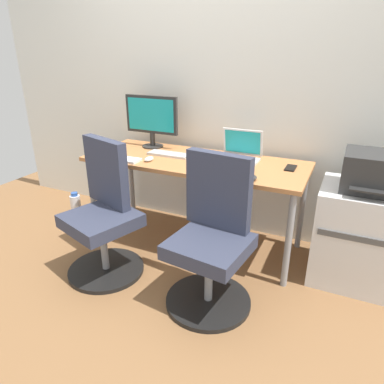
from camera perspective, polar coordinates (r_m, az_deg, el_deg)
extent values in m
plane|color=brown|center=(2.97, 0.41, -8.01)|extent=(5.28, 5.28, 0.00)
cube|color=silver|center=(2.94, 3.99, 18.41)|extent=(4.40, 0.04, 2.60)
cube|color=#B77542|center=(2.68, 0.45, 5.04)|extent=(1.70, 0.66, 0.03)
cylinder|color=gray|center=(3.00, -15.89, -1.21)|extent=(0.04, 0.04, 0.69)
cylinder|color=gray|center=(2.37, 15.53, -7.80)|extent=(0.04, 0.04, 0.69)
cylinder|color=gray|center=(3.41, -9.91, 2.17)|extent=(0.04, 0.04, 0.69)
cylinder|color=gray|center=(2.86, 17.58, -2.58)|extent=(0.04, 0.04, 0.69)
cylinder|color=black|center=(2.67, -13.85, -12.22)|extent=(0.54, 0.54, 0.03)
cylinder|color=gray|center=(2.57, -14.23, -8.82)|extent=(0.05, 0.05, 0.34)
cube|color=#33384C|center=(2.47, -14.70, -4.53)|extent=(0.56, 0.56, 0.09)
cube|color=#33384C|center=(2.52, -13.86, 3.15)|extent=(0.42, 0.20, 0.48)
cylinder|color=black|center=(2.33, 2.66, -17.36)|extent=(0.54, 0.54, 0.03)
cylinder|color=gray|center=(2.21, 2.75, -13.68)|extent=(0.05, 0.05, 0.34)
cube|color=#33384C|center=(2.09, 2.86, -8.91)|extent=(0.49, 0.49, 0.09)
cube|color=#33384C|center=(2.13, 4.34, 0.17)|extent=(0.43, 0.12, 0.48)
cube|color=silver|center=(2.62, 26.05, -6.49)|extent=(0.60, 0.50, 0.67)
cube|color=#4C4C4C|center=(2.35, 26.39, -7.09)|extent=(0.54, 0.01, 0.04)
cube|color=#2D2D2D|center=(2.45, 27.84, 2.93)|extent=(0.38, 0.34, 0.24)
cube|color=#262626|center=(2.28, 27.65, 0.02)|extent=(0.27, 0.06, 0.01)
cylinder|color=white|center=(3.35, -18.42, -2.79)|extent=(0.09, 0.09, 0.28)
cylinder|color=#2D59B2|center=(3.29, -18.75, -0.35)|extent=(0.06, 0.06, 0.03)
cylinder|color=#262626|center=(3.06, -6.44, 7.49)|extent=(0.18, 0.18, 0.01)
cylinder|color=#262626|center=(3.04, -6.49, 8.60)|extent=(0.04, 0.04, 0.11)
cube|color=#262626|center=(3.00, -6.67, 12.50)|extent=(0.48, 0.03, 0.31)
cube|color=teal|center=(2.98, -6.84, 12.44)|extent=(0.43, 0.00, 0.26)
cube|color=silver|center=(2.64, 7.33, 5.13)|extent=(0.31, 0.22, 0.02)
cube|color=silver|center=(2.73, 8.31, 8.09)|extent=(0.31, 0.05, 0.21)
cube|color=teal|center=(2.73, 8.28, 8.09)|extent=(0.28, 0.04, 0.18)
cube|color=silver|center=(2.73, -11.82, 5.38)|extent=(0.34, 0.12, 0.02)
cube|color=#B7B7B7|center=(2.79, -3.81, 6.20)|extent=(0.34, 0.12, 0.02)
ellipsoid|color=silver|center=(2.66, -7.06, 5.41)|extent=(0.06, 0.10, 0.03)
ellipsoid|color=#2D2D2D|center=(2.27, 9.85, 2.27)|extent=(0.06, 0.10, 0.03)
cylinder|color=yellow|center=(3.00, -14.08, 7.48)|extent=(0.08, 0.08, 0.09)
cylinder|color=slate|center=(2.48, 5.60, 5.09)|extent=(0.07, 0.07, 0.10)
cube|color=black|center=(2.56, 15.88, 3.82)|extent=(0.07, 0.14, 0.01)
cube|color=black|center=(2.80, 2.18, 6.18)|extent=(0.07, 0.14, 0.01)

